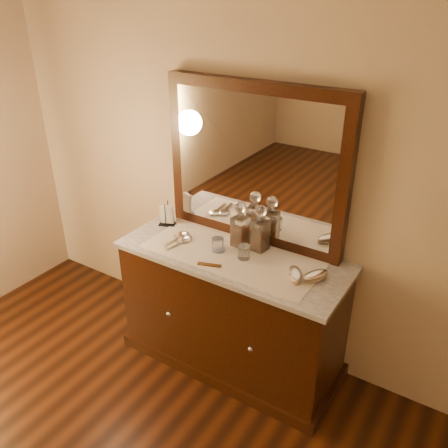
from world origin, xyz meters
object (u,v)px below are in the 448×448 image
at_px(dresser_cabinet, 232,311).
at_px(brush_near, 295,275).
at_px(decanter_right, 260,233).
at_px(comb, 209,265).
at_px(hand_mirror_outer, 180,236).
at_px(pin_dish, 219,250).
at_px(decanter_left, 240,229).
at_px(mirror_frame, 255,165).
at_px(hand_mirror_inner, 182,240).
at_px(napkin_rack, 167,216).
at_px(brush_far, 315,276).

relative_size(dresser_cabinet, brush_near, 7.75).
relative_size(dresser_cabinet, decanter_right, 4.61).
bearing_deg(comb, dresser_cabinet, 59.00).
bearing_deg(hand_mirror_outer, pin_dish, -1.12).
bearing_deg(hand_mirror_outer, decanter_left, 17.95).
bearing_deg(mirror_frame, hand_mirror_inner, -139.92).
height_order(dresser_cabinet, comb, comb).
height_order(pin_dish, decanter_left, decanter_left).
bearing_deg(napkin_rack, decanter_left, 2.05).
distance_m(decanter_left, brush_near, 0.49).
distance_m(pin_dish, hand_mirror_outer, 0.31).
relative_size(napkin_rack, hand_mirror_outer, 0.75).
relative_size(brush_near, brush_far, 0.99).
bearing_deg(comb, brush_near, -1.62).
relative_size(brush_near, hand_mirror_outer, 0.81).
xyz_separation_m(napkin_rack, decanter_right, (0.70, 0.04, 0.05)).
bearing_deg(decanter_left, pin_dish, -119.63).
bearing_deg(hand_mirror_outer, dresser_cabinet, 1.79).
bearing_deg(brush_near, dresser_cabinet, 173.71).
bearing_deg(mirror_frame, decanter_right, -45.35).
xyz_separation_m(mirror_frame, decanter_right, (0.11, -0.12, -0.38)).
bearing_deg(brush_near, hand_mirror_inner, 179.99).
relative_size(brush_far, hand_mirror_inner, 0.82).
xyz_separation_m(decanter_left, brush_far, (0.55, -0.11, -0.09)).
bearing_deg(brush_far, hand_mirror_outer, -178.93).
bearing_deg(brush_far, pin_dish, -177.85).
bearing_deg(dresser_cabinet, decanter_right, 48.34).
relative_size(decanter_left, hand_mirror_inner, 1.35).
distance_m(decanter_right, brush_far, 0.45).
relative_size(pin_dish, comb, 0.52).
height_order(pin_dish, napkin_rack, napkin_rack).
height_order(dresser_cabinet, pin_dish, pin_dish).
distance_m(decanter_right, hand_mirror_outer, 0.54).
bearing_deg(decanter_left, dresser_cabinet, -82.37).
relative_size(brush_far, hand_mirror_outer, 0.81).
height_order(hand_mirror_outer, hand_mirror_inner, same).
bearing_deg(decanter_left, brush_far, -10.94).
height_order(napkin_rack, hand_mirror_inner, napkin_rack).
bearing_deg(brush_far, comb, -161.32).
bearing_deg(decanter_left, comb, -95.39).
bearing_deg(decanter_right, dresser_cabinet, -131.66).
bearing_deg(comb, decanter_left, 66.44).
bearing_deg(napkin_rack, pin_dish, -12.55).
bearing_deg(decanter_right, napkin_rack, -176.92).
bearing_deg(brush_far, napkin_rack, 175.59).
height_order(dresser_cabinet, brush_far, brush_far).
bearing_deg(decanter_right, decanter_left, -172.46).
distance_m(brush_near, hand_mirror_inner, 0.79).
xyz_separation_m(decanter_left, decanter_right, (0.13, 0.02, 0.00)).
height_order(decanter_right, brush_far, decanter_right).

